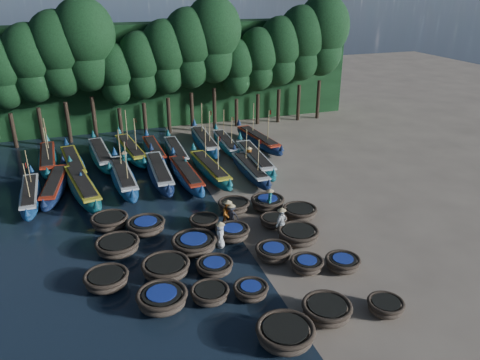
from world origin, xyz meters
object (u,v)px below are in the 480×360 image
object	(u,v)px
coracle_18	(273,221)
long_boat_9	(48,159)
coracle_16	(194,244)
long_boat_4	(160,172)
coracle_6	(210,294)
coracle_10	(106,280)
coracle_8	(307,264)
coracle_14	(298,235)
long_boat_13	(154,151)
long_boat_3	(123,177)
long_boat_5	(186,175)
coracle_13	(273,252)
long_boat_2	(83,187)
fisherman_2	(228,213)
coracle_4	(386,306)
coracle_20	(110,221)
coracle_22	(204,222)
coracle_23	(234,206)
coracle_17	(233,233)
long_boat_10	(74,164)
long_boat_15	(204,142)
long_boat_6	(210,169)
long_boat_16	(226,144)
long_boat_1	(55,186)
long_boat_11	(101,155)
long_boat_7	(250,170)
long_boat_8	(255,159)
coracle_7	(251,290)
coracle_19	(300,212)
long_boat_12	(131,150)
long_boat_0	(30,195)
coracle_9	(343,263)
coracle_12	(214,266)
fisherman_6	(249,156)
fisherman_4	(281,222)
coracle_2	(285,334)
fisherman_0	(220,234)
fisherman_5	(125,163)
fisherman_1	(270,200)
fisherman_3	(231,216)
coracle_15	(118,246)
coracle_11	(166,268)
coracle_21	(146,226)
coracle_24	(268,203)
coracle_5	(162,299)

from	to	relation	value
coracle_18	long_boat_9	xyz separation A→B (m)	(-13.16, 15.14, 0.20)
coracle_16	long_boat_4	size ratio (longest dim) A/B	0.30
coracle_6	coracle_10	xyz separation A→B (m)	(-4.45, 2.62, 0.05)
coracle_8	long_boat_9	xyz separation A→B (m)	(-12.95, 20.06, 0.18)
coracle_14	long_boat_13	xyz separation A→B (m)	(-5.35, 16.75, 0.04)
long_boat_3	long_boat_5	world-z (taller)	long_boat_3
coracle_13	long_boat_9	xyz separation A→B (m)	(-11.77, 18.45, 0.16)
long_boat_2	fisherman_2	world-z (taller)	fisherman_2
long_boat_5	coracle_4	bearing A→B (deg)	-75.92
coracle_20	coracle_22	size ratio (longest dim) A/B	1.40
coracle_23	long_boat_4	xyz separation A→B (m)	(-3.58, 6.78, 0.16)
coracle_17	long_boat_5	bearing A→B (deg)	93.95
long_boat_10	long_boat_15	xyz separation A→B (m)	(11.05, 1.92, 0.01)
long_boat_6	long_boat_16	size ratio (longest dim) A/B	1.09
long_boat_1	long_boat_5	xyz separation A→B (m)	(9.09, -1.08, 0.02)
long_boat_11	long_boat_16	size ratio (longest dim) A/B	1.13
long_boat_7	long_boat_8	size ratio (longest dim) A/B	0.86
coracle_20	long_boat_2	distance (m)	5.58
coracle_7	coracle_19	size ratio (longest dim) A/B	0.71
long_boat_3	long_boat_12	distance (m)	5.97
long_boat_10	long_boat_11	distance (m)	2.55
long_boat_0	coracle_23	bearing A→B (deg)	-26.57
long_boat_9	fisherman_2	bearing A→B (deg)	-55.44
coracle_9	coracle_23	bearing A→B (deg)	111.95
coracle_16	long_boat_1	size ratio (longest dim) A/B	0.34
coracle_10	coracle_12	size ratio (longest dim) A/B	0.95
coracle_13	coracle_17	xyz separation A→B (m)	(-1.42, 2.63, 0.04)
fisherman_6	long_boat_4	bearing A→B (deg)	-11.82
coracle_22	coracle_17	bearing A→B (deg)	-58.90
fisherman_2	fisherman_4	xyz separation A→B (m)	(2.52, -2.19, 0.06)
coracle_8	coracle_12	distance (m)	4.71
coracle_16	fisherman_6	size ratio (longest dim) A/B	1.60
coracle_6	coracle_2	bearing A→B (deg)	-59.54
fisherman_0	coracle_16	bearing A→B (deg)	-76.27
coracle_12	fisherman_2	size ratio (longest dim) A/B	1.24
long_boat_0	long_boat_11	world-z (taller)	long_boat_0
long_boat_11	fisherman_5	xyz separation A→B (m)	(1.59, -3.22, 0.30)
coracle_17	fisherman_1	distance (m)	4.06
coracle_10	fisherman_6	xyz separation A→B (m)	(12.07, 13.06, 0.38)
long_boat_6	coracle_2	bearing A→B (deg)	-100.03
long_boat_15	fisherman_2	world-z (taller)	long_boat_15
fisherman_5	coracle_22	bearing A→B (deg)	-131.57
fisherman_3	coracle_15	bearing A→B (deg)	-140.34
coracle_11	long_boat_15	world-z (taller)	long_boat_15
long_boat_9	long_boat_11	xyz separation A→B (m)	(4.07, -0.36, 0.01)
coracle_8	long_boat_3	bearing A→B (deg)	118.34
coracle_21	coracle_23	distance (m)	5.80
coracle_16	long_boat_16	distance (m)	16.95
coracle_24	long_boat_11	world-z (taller)	long_boat_11
coracle_16	coracle_5	bearing A→B (deg)	-120.76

